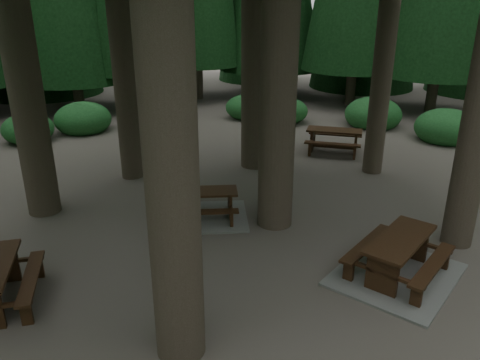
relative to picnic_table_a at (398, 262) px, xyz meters
name	(u,v)px	position (x,y,z in m)	size (l,w,h in m)	color
ground	(250,233)	(-1.78, 2.93, -0.30)	(80.00, 80.00, 0.00)	#594F48
picnic_table_a	(398,262)	(0.00, 0.00, 0.00)	(3.18, 2.96, 0.86)	gray
picnic_table_c	(203,209)	(-2.45, 4.19, -0.05)	(2.73, 2.53, 0.75)	gray
picnic_table_d	(334,137)	(3.84, 7.13, 0.25)	(2.47, 2.44, 0.83)	#321A0F
shrub_ring	(260,201)	(-1.08, 3.68, 0.10)	(23.86, 24.64, 1.49)	#1E5824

